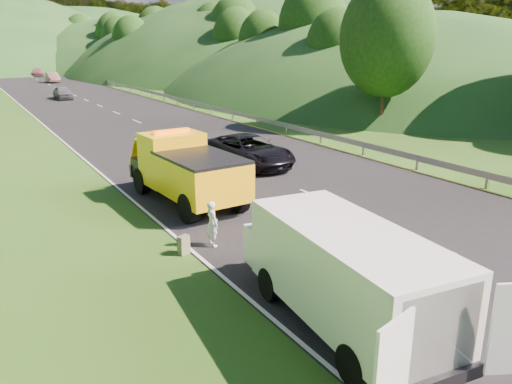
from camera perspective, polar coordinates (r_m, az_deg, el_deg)
ground at (r=16.70m, az=7.00°, el=-5.58°), size 320.00×320.00×0.00m
road_surface at (r=53.98m, az=-17.42°, el=9.37°), size 14.00×200.00×0.02m
guardrail at (r=67.90m, az=-13.98°, el=11.02°), size 0.06×140.00×1.52m
tree_line_right at (r=79.39m, az=-6.70°, el=12.17°), size 14.00×140.00×14.00m
hills_backdrop at (r=147.82m, az=-25.29°, el=12.85°), size 201.00×288.60×44.00m
tow_truck at (r=20.37m, az=-8.03°, el=2.60°), size 2.82×6.70×2.82m
white_van at (r=11.57m, az=9.94°, el=-8.82°), size 3.74×7.13×2.44m
woman at (r=16.26m, az=-4.95°, el=-6.16°), size 0.40×0.55×1.50m
child at (r=14.73m, az=0.13°, el=-8.63°), size 0.57×0.58×0.94m
worker at (r=12.94m, az=18.92°, el=-13.50°), size 1.17×0.76×1.72m
suitcase at (r=15.67m, az=-8.28°, el=-6.00°), size 0.42×0.34×0.60m
spare_tire at (r=12.49m, az=21.99°, el=-15.01°), size 0.73×0.73×0.20m
passing_suv at (r=26.51m, az=-0.82°, el=3.02°), size 3.14×5.96×1.60m
dist_car_a at (r=61.74m, az=-21.15°, el=9.86°), size 1.70×4.23×1.44m
dist_car_b at (r=87.43m, az=-22.15°, el=11.50°), size 1.65×4.72×1.56m
dist_car_c at (r=105.07m, az=-23.74°, el=12.02°), size 2.11×5.18×1.50m
dist_car_d at (r=126.94m, az=-24.75°, el=12.51°), size 1.70×4.23×1.44m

